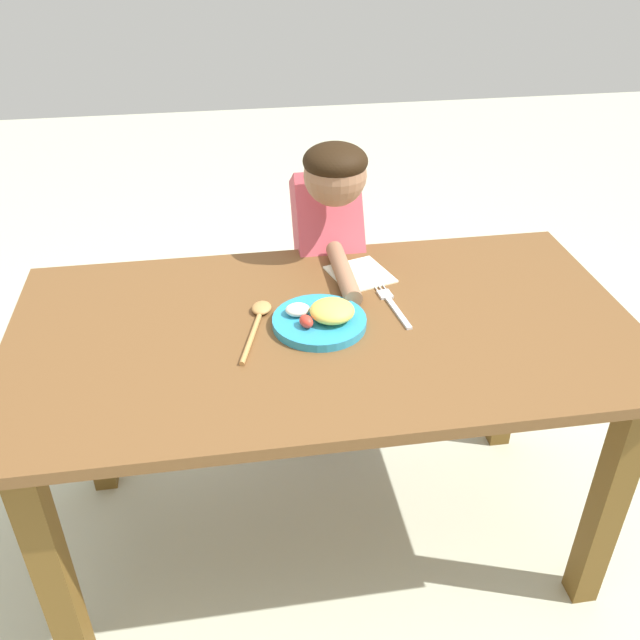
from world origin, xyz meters
TOP-DOWN VIEW (x-y plane):
  - ground_plane at (0.00, 0.00)m, footprint 8.00×8.00m
  - dining_table at (0.00, 0.00)m, footprint 1.36×0.73m
  - plate at (-0.01, -0.00)m, footprint 0.20×0.20m
  - fork at (0.16, 0.06)m, footprint 0.04×0.20m
  - spoon at (-0.14, 0.04)m, footprint 0.09×0.23m
  - person at (0.08, 0.42)m, footprint 0.18×0.50m
  - napkin at (0.12, 0.20)m, footprint 0.17×0.18m

SIDE VIEW (x-z plane):
  - ground_plane at x=0.00m, z-range 0.00..0.00m
  - person at x=0.08m, z-range 0.03..0.99m
  - dining_table at x=0.00m, z-range 0.23..0.90m
  - napkin at x=0.12m, z-range 0.67..0.67m
  - fork at x=0.16m, z-range 0.67..0.68m
  - spoon at x=-0.14m, z-range 0.67..0.69m
  - plate at x=-0.01m, z-range 0.66..0.72m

